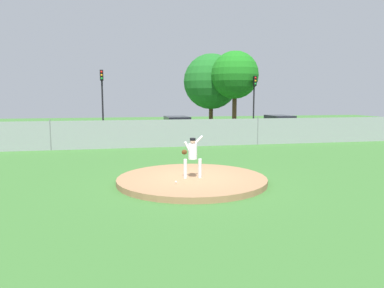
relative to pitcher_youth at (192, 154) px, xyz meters
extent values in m
plane|color=#386B2D|center=(0.01, 6.15, -1.13)|extent=(80.00, 80.00, 0.00)
cube|color=#2B2B2D|center=(0.01, 14.65, -1.13)|extent=(44.00, 7.00, 0.01)
cylinder|color=#99704C|center=(0.01, 0.15, -1.02)|extent=(5.61, 5.61, 0.21)
cylinder|color=silver|center=(-0.26, 0.02, -0.56)|extent=(0.13, 0.13, 0.72)
cylinder|color=silver|center=(0.28, -0.02, -0.56)|extent=(0.13, 0.13, 0.72)
cylinder|color=silver|center=(0.01, 0.00, 0.08)|extent=(0.32, 0.32, 0.57)
cylinder|color=silver|center=(0.19, 0.00, 0.46)|extent=(0.44, 0.12, 0.42)
cylinder|color=silver|center=(-0.17, 0.00, 0.23)|extent=(0.28, 0.11, 0.46)
ellipsoid|color=#4C2D14|center=(-0.29, 0.05, 0.06)|extent=(0.20, 0.12, 0.18)
sphere|color=tan|center=(0.01, 0.00, 0.46)|extent=(0.20, 0.20, 0.20)
cylinder|color=black|center=(0.01, 0.00, 0.53)|extent=(0.21, 0.21, 0.09)
sphere|color=white|center=(-0.72, -0.66, -0.88)|extent=(0.07, 0.07, 0.07)
cube|color=gray|center=(0.01, 10.15, -0.24)|extent=(33.16, 0.03, 1.77)
cylinder|color=slate|center=(-6.62, 10.15, -0.19)|extent=(0.07, 0.07, 1.87)
cylinder|color=slate|center=(6.65, 10.15, -0.19)|extent=(0.07, 0.07, 1.87)
cube|color=#B7BABF|center=(10.43, 14.81, -0.45)|extent=(1.94, 4.72, 0.73)
cube|color=black|center=(10.43, 14.81, 0.25)|extent=(1.73, 2.61, 0.67)
cylinder|color=black|center=(10.38, 16.25, -0.81)|extent=(1.87, 0.70, 0.64)
cylinder|color=black|center=(10.47, 13.37, -0.81)|extent=(1.87, 0.70, 0.64)
cube|color=#232328|center=(1.85, 14.60, -0.42)|extent=(1.94, 4.70, 0.77)
cube|color=black|center=(1.85, 14.60, 0.28)|extent=(1.74, 2.60, 0.64)
cylinder|color=black|center=(1.82, 16.04, -0.81)|extent=(1.90, 0.69, 0.64)
cylinder|color=black|center=(1.89, 13.16, -0.81)|extent=(1.90, 0.69, 0.64)
cylinder|color=black|center=(-3.80, 18.98, 1.60)|extent=(0.14, 0.14, 5.46)
cube|color=black|center=(-3.80, 18.80, 3.88)|extent=(0.28, 0.24, 0.90)
sphere|color=red|center=(-3.80, 18.68, 4.15)|extent=(0.18, 0.18, 0.18)
sphere|color=orange|center=(-3.80, 18.68, 3.88)|extent=(0.18, 0.18, 0.18)
sphere|color=green|center=(-3.80, 18.68, 3.61)|extent=(0.18, 0.18, 0.18)
cylinder|color=black|center=(9.90, 19.29, 1.44)|extent=(0.14, 0.14, 5.13)
cube|color=black|center=(9.90, 19.11, 3.55)|extent=(0.28, 0.24, 0.90)
sphere|color=red|center=(9.90, 18.99, 3.82)|extent=(0.18, 0.18, 0.18)
sphere|color=orange|center=(9.90, 18.99, 3.55)|extent=(0.18, 0.18, 0.18)
sphere|color=green|center=(9.90, 18.99, 3.28)|extent=(0.18, 0.18, 0.18)
cylinder|color=#4C331E|center=(7.12, 24.39, 0.27)|extent=(0.43, 0.43, 2.80)
sphere|color=#1C6621|center=(7.12, 24.39, 3.69)|extent=(5.76, 5.76, 5.76)
cylinder|color=#4C331E|center=(8.66, 21.22, 0.73)|extent=(0.43, 0.43, 3.73)
sphere|color=#1B731A|center=(8.66, 21.22, 4.21)|extent=(4.60, 4.60, 4.60)
camera|label=1|loc=(-2.72, -12.98, 2.06)|focal=34.11mm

